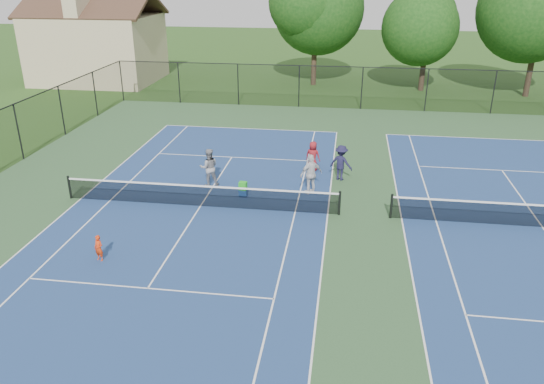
# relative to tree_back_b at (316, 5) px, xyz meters

# --- Properties ---
(ground) EXTENTS (140.00, 140.00, 0.00)m
(ground) POSITION_rel_tree_back_b_xyz_m (4.00, -26.00, -6.60)
(ground) COLOR #234716
(ground) RESTS_ON ground
(court_pad) EXTENTS (36.00, 36.00, 0.01)m
(court_pad) POSITION_rel_tree_back_b_xyz_m (4.00, -26.00, -6.59)
(court_pad) COLOR #2F532E
(court_pad) RESTS_ON ground
(tennis_court_left) EXTENTS (12.00, 23.83, 1.07)m
(tennis_court_left) POSITION_rel_tree_back_b_xyz_m (-3.00, -26.00, -6.50)
(tennis_court_left) COLOR navy
(tennis_court_left) RESTS_ON ground
(tennis_court_right) EXTENTS (12.00, 23.83, 1.07)m
(tennis_court_right) POSITION_rel_tree_back_b_xyz_m (11.00, -26.00, -6.50)
(tennis_court_right) COLOR navy
(tennis_court_right) RESTS_ON ground
(perimeter_fence) EXTENTS (36.08, 36.08, 3.02)m
(perimeter_fence) POSITION_rel_tree_back_b_xyz_m (4.00, -26.00, -4.99)
(perimeter_fence) COLOR black
(perimeter_fence) RESTS_ON ground
(tree_back_b) EXTENTS (7.60, 7.60, 10.03)m
(tree_back_b) POSITION_rel_tree_back_b_xyz_m (0.00, 0.00, 0.00)
(tree_back_b) COLOR #2D2116
(tree_back_b) RESTS_ON ground
(tree_back_c) EXTENTS (6.00, 6.00, 8.40)m
(tree_back_c) POSITION_rel_tree_back_b_xyz_m (9.00, -1.00, -1.11)
(tree_back_c) COLOR #2D2116
(tree_back_c) RESTS_ON ground
(tree_back_d) EXTENTS (7.80, 7.80, 10.37)m
(tree_back_d) POSITION_rel_tree_back_b_xyz_m (17.00, -2.00, 0.23)
(tree_back_d) COLOR #2D2116
(tree_back_d) RESTS_ON ground
(clapboard_house) EXTENTS (10.80, 8.10, 7.65)m
(clapboard_house) POSITION_rel_tree_back_b_xyz_m (-19.00, -1.00, -3.50)
(clapboard_house) COLOR tan
(clapboard_house) RESTS_ON ground
(child_player) EXTENTS (0.41, 0.33, 0.97)m
(child_player) POSITION_rel_tree_back_b_xyz_m (-5.29, -30.92, -6.11)
(child_player) COLOR red
(child_player) RESTS_ON ground
(instructor) EXTENTS (1.05, 0.93, 1.81)m
(instructor) POSITION_rel_tree_back_b_xyz_m (-3.19, -23.64, -5.69)
(instructor) COLOR gray
(instructor) RESTS_ON ground
(bystander_a) EXTENTS (1.16, 1.00, 1.87)m
(bystander_a) POSITION_rel_tree_back_b_xyz_m (1.60, -23.89, -5.66)
(bystander_a) COLOR silver
(bystander_a) RESTS_ON ground
(bystander_b) EXTENTS (1.28, 1.02, 1.74)m
(bystander_b) POSITION_rel_tree_back_b_xyz_m (2.90, -22.01, -5.73)
(bystander_b) COLOR #1A1835
(bystander_b) RESTS_ON ground
(bystander_c) EXTENTS (0.84, 0.64, 1.52)m
(bystander_c) POSITION_rel_tree_back_b_xyz_m (1.47, -20.94, -5.84)
(bystander_c) COLOR maroon
(bystander_c) RESTS_ON ground
(ball_crate) EXTENTS (0.36, 0.30, 0.32)m
(ball_crate) POSITION_rel_tree_back_b_xyz_m (-1.38, -24.66, -6.44)
(ball_crate) COLOR #154290
(ball_crate) RESTS_ON ground
(ball_hopper) EXTENTS (0.37, 0.31, 0.37)m
(ball_hopper) POSITION_rel_tree_back_b_xyz_m (-1.38, -24.66, -6.09)
(ball_hopper) COLOR green
(ball_hopper) RESTS_ON ball_crate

